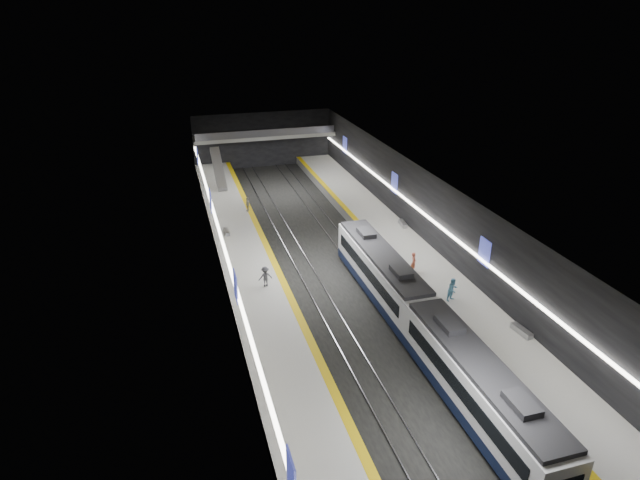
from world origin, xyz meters
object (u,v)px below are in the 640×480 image
object	(u,v)px
bench_right_far	(403,224)
passenger_left_b	(265,277)
escalator	(218,169)
passenger_left_a	(248,204)
train	(421,319)
bench_left_far	(227,232)
bench_right_near	(522,331)
passenger_right_a	(414,263)
passenger_right_b	(453,290)

from	to	relation	value
bench_right_far	passenger_left_b	xyz separation A→B (m)	(-16.35, -8.72, 0.68)
escalator	passenger_left_a	bearing A→B (deg)	-79.93
train	bench_right_far	xyz separation A→B (m)	(7.00, 18.61, -0.98)
train	bench_left_far	xyz separation A→B (m)	(-11.14, 21.70, -1.00)
bench_right_far	escalator	bearing A→B (deg)	137.65
bench_right_near	passenger_right_a	distance (m)	11.25
train	bench_right_near	world-z (taller)	train
passenger_right_b	passenger_left_b	xyz separation A→B (m)	(-13.80, 6.38, -0.08)
passenger_left_a	passenger_left_b	xyz separation A→B (m)	(-1.30, -17.43, 0.08)
bench_right_near	passenger_left_b	bearing A→B (deg)	137.04
passenger_left_b	passenger_right_b	bearing A→B (deg)	149.11
bench_left_far	passenger_left_b	size ratio (longest dim) A/B	0.91
passenger_right_b	passenger_left_a	xyz separation A→B (m)	(-12.50, 23.81, -0.16)
bench_right_far	bench_right_near	bearing A→B (deg)	-83.18
passenger_right_a	passenger_right_b	size ratio (longest dim) A/B	1.00
bench_left_far	passenger_left_a	world-z (taller)	passenger_left_a
passenger_right_b	train	bearing A→B (deg)	-162.18
passenger_right_a	bench_right_near	bearing A→B (deg)	-137.02
bench_left_far	passenger_left_a	bearing A→B (deg)	59.42
bench_right_near	passenger_right_b	size ratio (longest dim) A/B	0.94
bench_left_far	bench_right_near	xyz separation A→B (m)	(18.13, -23.73, 0.03)
passenger_right_b	passenger_left_b	bearing A→B (deg)	134.82
bench_right_far	passenger_left_a	bearing A→B (deg)	156.81
passenger_right_b	passenger_left_b	size ratio (longest dim) A/B	1.09
escalator	bench_left_far	xyz separation A→B (m)	(-1.14, -16.61, -1.70)
train	bench_left_far	size ratio (longest dim) A/B	18.68
bench_right_near	bench_right_far	world-z (taller)	bench_right_near
train	passenger_right_a	xyz separation A→B (m)	(3.49, 8.63, -0.23)
escalator	bench_right_near	distance (m)	43.80
escalator	passenger_right_b	world-z (taller)	escalator
bench_left_far	bench_right_far	world-z (taller)	bench_right_far
bench_left_far	bench_right_near	world-z (taller)	bench_right_near
passenger_left_a	bench_right_far	bearing A→B (deg)	54.59
escalator	passenger_right_a	distance (m)	32.61
escalator	bench_right_far	distance (m)	26.07
train	escalator	size ratio (longest dim) A/B	3.76
bench_right_far	passenger_left_a	distance (m)	17.39
bench_left_far	passenger_right_b	bearing A→B (deg)	-51.14
passenger_left_b	escalator	bearing A→B (deg)	-94.77
bench_left_far	escalator	bearing A→B (deg)	84.35
train	bench_left_far	world-z (taller)	train
bench_right_near	passenger_left_a	distance (m)	32.98
train	passenger_left_a	distance (m)	28.47
train	passenger_right_b	xyz separation A→B (m)	(4.45, 3.50, -0.23)
bench_right_far	bench_left_far	bearing A→B (deg)	177.18
bench_right_near	passenger_right_a	world-z (taller)	passenger_right_a
escalator	passenger_right_b	distance (m)	37.70
escalator	passenger_right_b	xyz separation A→B (m)	(14.45, -34.80, -0.93)
bench_left_far	passenger_right_a	xyz separation A→B (m)	(14.62, -13.07, 0.77)
escalator	passenger_left_b	xyz separation A→B (m)	(0.65, -28.42, -1.01)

